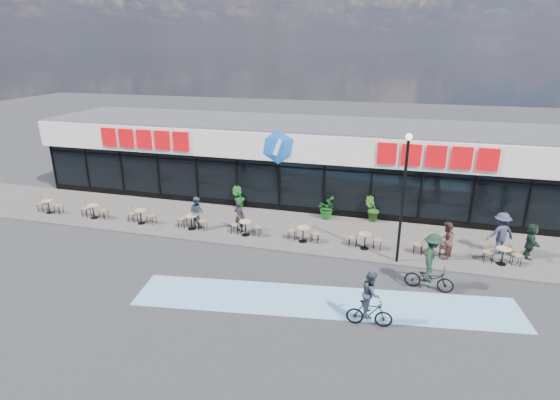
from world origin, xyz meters
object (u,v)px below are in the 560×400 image
Objects in this scene: pedestrian_a at (446,241)px; pedestrian_b at (531,241)px; potted_plant_mid at (326,208)px; cyclist_a at (370,303)px; potted_plant_left at (238,197)px; cyclist_b at (431,266)px; bistro_set_0 at (50,205)px; potted_plant_right at (372,209)px; patron_right at (197,212)px; pedestrian_c at (501,233)px; lamp_post at (404,189)px; patron_left at (239,216)px.

pedestrian_a is 1.05× the size of pedestrian_b.
potted_plant_mid is 9.47m from cyclist_a.
cyclist_b is at bearing -32.13° from potted_plant_left.
bistro_set_0 is 0.97× the size of pedestrian_b.
cyclist_b is at bearing -50.43° from potted_plant_mid.
pedestrian_b reaches higher than potted_plant_mid.
potted_plant_right is 9.21m from cyclist_a.
bistro_set_0 is at bearing 20.12° from patron_right.
potted_plant_left is 3.40m from patron_right.
cyclist_a reaches higher than pedestrian_a.
pedestrian_a is at bearing -163.12° from patron_right.
pedestrian_c is at bearing 137.96° from pedestrian_a.
cyclist_a is (9.10, -6.03, -0.05)m from patron_right.
patron_right reaches higher than potted_plant_left.
potted_plant_right is 9.11m from patron_right.
cyclist_a is at bearing -124.94° from cyclist_b.
patron_right is at bearing -159.69° from potted_plant_right.
bistro_set_0 is at bearing 171.79° from cyclist_b.
potted_plant_right is 6.80m from cyclist_b.
cyclist_b reaches higher than potted_plant_mid.
potted_plant_left reaches higher than potted_plant_mid.
pedestrian_b is (5.55, 1.88, -2.48)m from lamp_post.
pedestrian_a is (3.38, -3.52, 0.16)m from potted_plant_right.
patron_left is 0.98× the size of patron_right.
lamp_post is 3.26m from pedestrian_a.
cyclist_b reaches higher than bistro_set_0.
potted_plant_left is 12.28m from cyclist_a.
pedestrian_c is 5.00m from cyclist_b.
lamp_post is at bearing -44.63° from pedestrian_a.
pedestrian_c is (12.01, 0.70, 0.15)m from patron_left.
cyclist_b is at bearing -8.21° from bistro_set_0.
cyclist_b is at bearing -57.40° from lamp_post.
patron_left reaches higher than potted_plant_mid.
pedestrian_b is (15.48, 0.67, -0.03)m from patron_right.
potted_plant_right is at bearing 112.53° from cyclist_b.
pedestrian_b is at bearing 18.74° from lamp_post.
potted_plant_left is at bearing 83.98° from pedestrian_b.
pedestrian_c is at bearing -14.96° from potted_plant_mid.
patron_right is 0.98× the size of pedestrian_a.
lamp_post is 4.89× the size of potted_plant_mid.
cyclist_b is (-4.34, -3.78, 0.11)m from pedestrian_b.
pedestrian_c is 0.83× the size of cyclist_b.
bistro_set_0 is at bearing 177.00° from lamp_post.
cyclist_a reaches higher than potted_plant_left.
potted_plant_mid reaches higher than bistro_set_0.
bistro_set_0 is 1.13× the size of potted_plant_right.
pedestrian_b is (14.44, -2.56, 0.17)m from potted_plant_left.
cyclist_b is at bearing -177.00° from patron_right.
pedestrian_a is 3.70m from pedestrian_b.
potted_plant_mid is 0.70× the size of patron_left.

